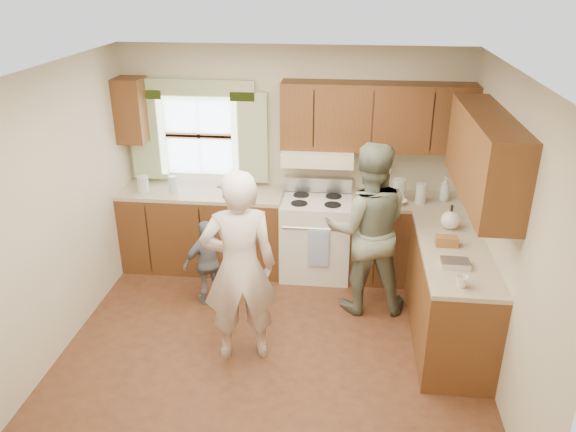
# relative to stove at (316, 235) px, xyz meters

# --- Properties ---
(room) EXTENTS (3.80, 3.80, 3.80)m
(room) POSITION_rel_stove_xyz_m (-0.30, -1.44, 0.78)
(room) COLOR #4B2717
(room) RESTS_ON ground
(kitchen_fixtures) EXTENTS (3.80, 2.25, 2.15)m
(kitchen_fixtures) POSITION_rel_stove_xyz_m (0.31, -0.36, 0.37)
(kitchen_fixtures) COLOR #3F230D
(kitchen_fixtures) RESTS_ON ground
(stove) EXTENTS (0.76, 0.67, 1.07)m
(stove) POSITION_rel_stove_xyz_m (0.00, 0.00, 0.00)
(stove) COLOR silver
(stove) RESTS_ON ground
(woman_left) EXTENTS (0.73, 0.58, 1.77)m
(woman_left) POSITION_rel_stove_xyz_m (-0.56, -1.57, 0.42)
(woman_left) COLOR beige
(woman_left) RESTS_ON ground
(woman_right) EXTENTS (0.91, 0.74, 1.76)m
(woman_right) POSITION_rel_stove_xyz_m (0.54, -0.66, 0.41)
(woman_right) COLOR #284329
(woman_right) RESTS_ON ground
(child) EXTENTS (0.57, 0.49, 0.92)m
(child) POSITION_rel_stove_xyz_m (-1.06, -0.74, -0.01)
(child) COLOR gray
(child) RESTS_ON ground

